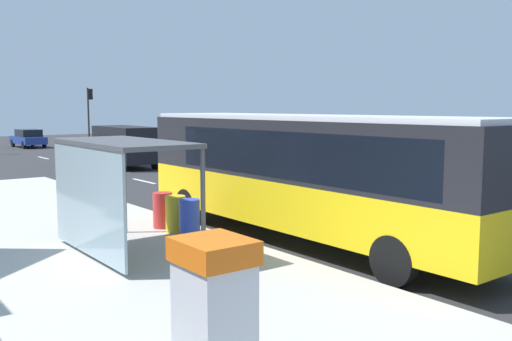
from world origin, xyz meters
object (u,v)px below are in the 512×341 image
at_px(sedan_near, 28,138).
at_px(recycling_bin_yellow, 176,214).
at_px(traffic_light_near_side, 90,109).
at_px(ticket_machine, 215,331).
at_px(bus_shelter, 110,168).
at_px(recycling_bin_blue, 190,218).
at_px(recycling_bin_red, 163,210).
at_px(white_van, 125,143).
at_px(bus, 305,170).

bearing_deg(sedan_near, recycling_bin_yellow, -100.05).
distance_m(recycling_bin_yellow, traffic_light_near_side, 32.57).
relative_size(ticket_machine, bus_shelter, 0.48).
relative_size(sedan_near, recycling_bin_blue, 4.68).
distance_m(recycling_bin_blue, recycling_bin_red, 1.40).
xyz_separation_m(recycling_bin_blue, traffic_light_near_side, (9.70, 31.68, 2.60)).
distance_m(sedan_near, recycling_bin_blue, 37.93).
distance_m(sedan_near, recycling_bin_red, 36.55).
xyz_separation_m(white_van, bus_shelter, (-8.61, -18.31, 0.75)).
bearing_deg(traffic_light_near_side, recycling_bin_red, -107.76).
relative_size(recycling_bin_blue, traffic_light_near_side, 0.19).
bearing_deg(bus_shelter, bus, -13.05).
relative_size(bus, sedan_near, 2.48).
relative_size(recycling_bin_red, traffic_light_near_side, 0.19).
bearing_deg(white_van, bus, -101.40).
relative_size(recycling_bin_blue, recycling_bin_red, 1.00).
relative_size(white_van, sedan_near, 1.19).
bearing_deg(ticket_machine, traffic_light_near_side, 70.56).
relative_size(bus, ticket_machine, 5.68).
height_order(recycling_bin_red, bus_shelter, bus_shelter).
height_order(sedan_near, ticket_machine, ticket_machine).
height_order(white_van, recycling_bin_red, white_van).
height_order(sedan_near, recycling_bin_blue, sedan_near).
relative_size(white_van, recycling_bin_red, 5.55).
distance_m(sedan_near, recycling_bin_yellow, 37.24).
bearing_deg(bus_shelter, ticket_machine, -105.07).
bearing_deg(recycling_bin_blue, bus, -31.37).
bearing_deg(traffic_light_near_side, bus, -102.26).
bearing_deg(sedan_near, recycling_bin_blue, -99.87).
xyz_separation_m(recycling_bin_yellow, traffic_light_near_side, (9.70, 30.98, 2.60)).
bearing_deg(bus, recycling_bin_yellow, 138.29).
bearing_deg(sedan_near, ticket_machine, -103.31).
bearing_deg(recycling_bin_blue, sedan_near, 80.13).
distance_m(recycling_bin_blue, recycling_bin_yellow, 0.70).
bearing_deg(recycling_bin_red, recycling_bin_yellow, -90.00).
distance_m(ticket_machine, recycling_bin_yellow, 9.09).
height_order(bus, recycling_bin_red, bus).
xyz_separation_m(recycling_bin_blue, bus_shelter, (-2.21, -0.43, 1.44)).
distance_m(bus, ticket_machine, 8.85).
bearing_deg(bus, bus_shelter, 166.95).
distance_m(recycling_bin_red, traffic_light_near_side, 31.90).
distance_m(sedan_near, ticket_machine, 46.01).
xyz_separation_m(recycling_bin_blue, recycling_bin_red, (0.00, 1.40, 0.00)).
height_order(ticket_machine, recycling_bin_yellow, ticket_machine).
xyz_separation_m(sedan_near, ticket_machine, (-10.59, -44.77, 0.38)).
relative_size(recycling_bin_blue, bus_shelter, 0.24).
bearing_deg(bus_shelter, traffic_light_near_side, 69.64).
distance_m(recycling_bin_blue, bus_shelter, 2.68).
relative_size(white_van, traffic_light_near_side, 1.08).
bearing_deg(recycling_bin_yellow, recycling_bin_blue, -90.00).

